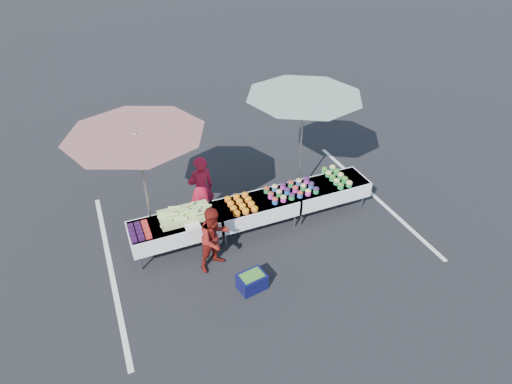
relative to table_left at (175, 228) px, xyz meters
name	(u,v)px	position (x,y,z in m)	size (l,w,h in m)	color
ground	(256,228)	(1.80, 0.00, -0.58)	(80.00, 80.00, 0.00)	black
stripe_left	(110,268)	(-1.40, 0.00, -0.58)	(0.10, 5.00, 0.00)	silver
stripe_right	(374,196)	(5.00, 0.00, -0.58)	(0.10, 5.00, 0.00)	silver
table_left	(175,228)	(0.00, 0.00, 0.00)	(1.86, 0.81, 0.75)	white
table_center	(256,208)	(1.80, 0.00, 0.00)	(1.86, 0.81, 0.75)	white
table_right	(328,189)	(3.60, 0.00, 0.00)	(1.86, 0.81, 0.75)	white
berry_punnets	(139,231)	(-0.71, -0.06, 0.21)	(0.40, 0.54, 0.08)	black
corn_pile	(185,214)	(0.24, 0.04, 0.26)	(1.16, 0.57, 0.26)	#ADD86F
plastic_bags	(193,226)	(0.30, -0.30, 0.19)	(0.30, 0.25, 0.05)	white
carrot_bowls	(241,204)	(1.45, -0.01, 0.22)	(0.55, 0.69, 0.11)	orange
potato_cups	(291,190)	(2.65, 0.00, 0.25)	(1.14, 0.58, 0.16)	#2554AC
bean_baskets	(337,176)	(3.86, 0.08, 0.24)	(0.36, 0.86, 0.15)	#218641
vendor	(201,189)	(0.82, 0.81, 0.24)	(0.60, 0.39, 1.64)	#A7132D
customer	(215,238)	(0.61, -0.75, 0.13)	(0.69, 0.54, 1.42)	maroon
umbrella_left	(137,144)	(-0.41, 0.40, 1.84)	(2.64, 2.64, 2.67)	black
umbrella_right	(304,105)	(3.27, 0.80, 1.82)	(2.90, 2.90, 2.65)	black
storage_bin	(252,281)	(1.04, -1.60, -0.41)	(0.57, 0.45, 0.34)	#0B0D3A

